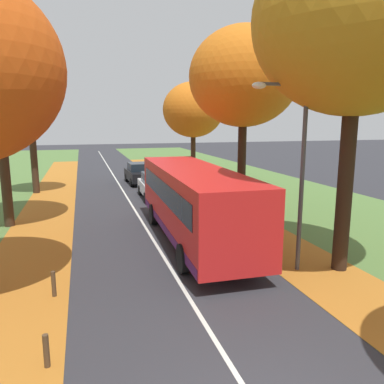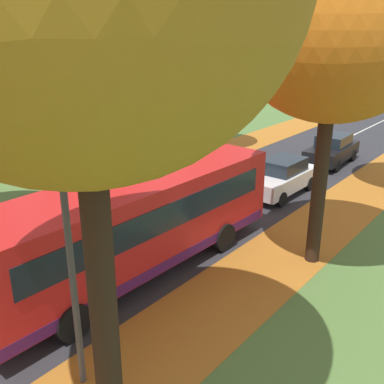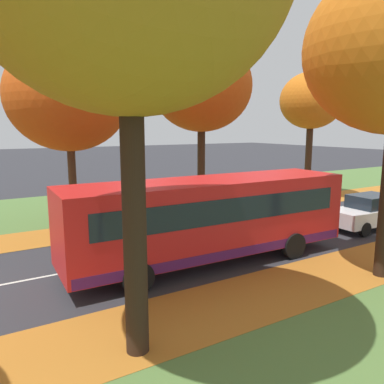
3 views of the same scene
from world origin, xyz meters
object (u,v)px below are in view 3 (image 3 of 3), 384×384
object	(u,v)px
tree_left_near	(68,97)
tree_left_far	(311,101)
bollard_third	(68,232)
streetlamp_right	(121,171)
car_white_lead	(369,212)
bus	(210,216)
tree_left_mid	(202,86)

from	to	relation	value
tree_left_near	tree_left_far	distance (m)	16.02
bollard_third	streetlamp_right	size ratio (longest dim) A/B	0.12
car_white_lead	tree_left_near	bearing A→B (deg)	-121.69
streetlamp_right	bus	distance (m)	4.93
car_white_lead	tree_left_mid	bearing A→B (deg)	-149.81
tree_left_mid	bus	size ratio (longest dim) A/B	0.92
tree_left_far	bollard_third	size ratio (longest dim) A/B	11.38
tree_left_mid	tree_left_far	bearing A→B (deg)	88.08
bollard_third	tree_left_mid	bearing A→B (deg)	106.79
car_white_lead	bus	bearing A→B (deg)	-90.75
tree_left_mid	car_white_lead	xyz separation A→B (m)	(7.78, 4.53, -6.22)
streetlamp_right	tree_left_near	bearing A→B (deg)	174.05
streetlamp_right	car_white_lead	xyz separation A→B (m)	(-1.96, 12.95, -2.92)
streetlamp_right	car_white_lead	bearing A→B (deg)	98.62
tree_left_mid	streetlamp_right	size ratio (longest dim) A/B	1.60
tree_left_near	streetlamp_right	bearing A→B (deg)	-5.95
tree_left_near	tree_left_mid	bearing A→B (deg)	92.98
bus	tree_left_mid	bearing A→B (deg)	149.89
tree_left_near	streetlamp_right	world-z (taller)	tree_left_near
tree_left_near	car_white_lead	xyz separation A→B (m)	(7.39, 11.98, -5.33)
bus	tree_left_near	bearing A→B (deg)	-157.55
tree_left_far	car_white_lead	size ratio (longest dim) A/B	2.00
tree_left_mid	streetlamp_right	world-z (taller)	tree_left_mid
tree_left_far	car_white_lead	bearing A→B (deg)	-28.33
tree_left_mid	bus	xyz separation A→B (m)	(7.66, -4.44, -5.33)
bollard_third	streetlamp_right	xyz separation A→B (m)	(7.26, -0.19, 3.37)
tree_left_near	streetlamp_right	distance (m)	9.71
tree_left_mid	tree_left_far	distance (m)	8.59
tree_left_far	tree_left_near	bearing A→B (deg)	-89.64
tree_left_mid	bus	distance (m)	10.34
tree_left_far	car_white_lead	xyz separation A→B (m)	(7.49, -4.04, -5.68)
tree_left_near	bollard_third	xyz separation A→B (m)	(2.10, -0.79, -5.77)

